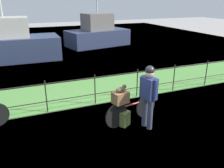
# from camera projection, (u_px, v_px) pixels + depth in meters

# --- Properties ---
(ground_plane) EXTENTS (60.00, 60.00, 0.00)m
(ground_plane) POSITION_uv_depth(u_px,v_px,m) (122.00, 137.00, 5.68)
(ground_plane) COLOR #9E9993
(grass_strip) EXTENTS (27.00, 2.40, 0.03)m
(grass_strip) POSITION_uv_depth(u_px,v_px,m) (85.00, 91.00, 8.47)
(grass_strip) COLOR #569342
(grass_strip) RESTS_ON ground
(harbor_water) EXTENTS (30.00, 30.00, 0.00)m
(harbor_water) POSITION_uv_depth(u_px,v_px,m) (55.00, 54.00, 14.27)
(harbor_water) COLOR #426684
(harbor_water) RESTS_ON ground
(iron_fence) EXTENTS (18.04, 0.04, 1.00)m
(iron_fence) POSITION_uv_depth(u_px,v_px,m) (95.00, 87.00, 7.28)
(iron_fence) COLOR #28231E
(iron_fence) RESTS_ON ground
(bicycle_main) EXTENTS (1.67, 0.41, 0.67)m
(bicycle_main) POSITION_uv_depth(u_px,v_px,m) (131.00, 110.00, 6.28)
(bicycle_main) COLOR black
(bicycle_main) RESTS_ON ground
(wooden_crate) EXTENTS (0.45, 0.37, 0.30)m
(wooden_crate) POSITION_uv_depth(u_px,v_px,m) (120.00, 98.00, 5.92)
(wooden_crate) COLOR brown
(wooden_crate) RESTS_ON bicycle_main
(terrier_dog) EXTENTS (0.32, 0.20, 0.18)m
(terrier_dog) POSITION_uv_depth(u_px,v_px,m) (121.00, 89.00, 5.86)
(terrier_dog) COLOR #4C3D2D
(terrier_dog) RESTS_ON wooden_crate
(cyclist_person) EXTENTS (0.34, 0.53, 1.68)m
(cyclist_person) POSITION_uv_depth(u_px,v_px,m) (149.00, 92.00, 5.80)
(cyclist_person) COLOR #383D51
(cyclist_person) RESTS_ON ground
(backpack_on_paving) EXTENTS (0.33, 0.30, 0.40)m
(backpack_on_paving) POSITION_uv_depth(u_px,v_px,m) (125.00, 119.00, 6.16)
(backpack_on_paving) COLOR olive
(backpack_on_paving) RESTS_ON ground
(moored_boat_near) EXTENTS (4.63, 2.95, 3.84)m
(moored_boat_near) POSITION_uv_depth(u_px,v_px,m) (98.00, 34.00, 16.49)
(moored_boat_near) COLOR #2D3856
(moored_boat_near) RESTS_ON ground
(moored_boat_mid) EXTENTS (5.51, 2.27, 3.89)m
(moored_boat_mid) POSITION_uv_depth(u_px,v_px,m) (7.00, 45.00, 12.43)
(moored_boat_mid) COLOR #2D3856
(moored_boat_mid) RESTS_ON ground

